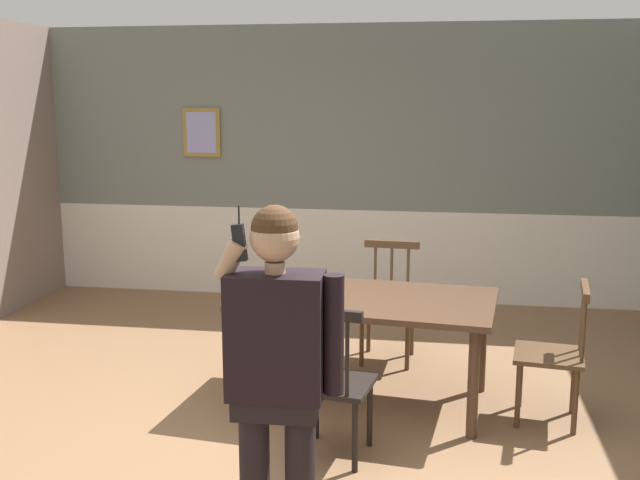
{
  "coord_description": "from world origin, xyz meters",
  "views": [
    {
      "loc": [
        0.84,
        -4.2,
        2.11
      ],
      "look_at": [
        0.24,
        -0.54,
        1.4
      ],
      "focal_mm": 42.2,
      "sensor_mm": 36.0,
      "label": 1
    }
  ],
  "objects_px": {
    "chair_near_window": "(555,354)",
    "chair_by_doorway": "(333,382)",
    "person_figure": "(278,362)",
    "chair_at_table_head": "(388,303)",
    "dining_table": "(366,308)"
  },
  "relations": [
    {
      "from": "chair_near_window",
      "to": "person_figure",
      "type": "xyz_separation_m",
      "value": [
        -1.45,
        -1.75,
        0.49
      ]
    },
    {
      "from": "chair_near_window",
      "to": "person_figure",
      "type": "bearing_deg",
      "value": 147.96
    },
    {
      "from": "dining_table",
      "to": "chair_near_window",
      "type": "height_order",
      "value": "chair_near_window"
    },
    {
      "from": "dining_table",
      "to": "chair_at_table_head",
      "type": "relative_size",
      "value": 1.94
    },
    {
      "from": "dining_table",
      "to": "chair_at_table_head",
      "type": "height_order",
      "value": "chair_at_table_head"
    },
    {
      "from": "chair_near_window",
      "to": "chair_at_table_head",
      "type": "height_order",
      "value": "chair_at_table_head"
    },
    {
      "from": "chair_near_window",
      "to": "dining_table",
      "type": "bearing_deg",
      "value": 91.1
    },
    {
      "from": "chair_by_doorway",
      "to": "person_figure",
      "type": "distance_m",
      "value": 1.13
    },
    {
      "from": "chair_near_window",
      "to": "chair_by_doorway",
      "type": "height_order",
      "value": "chair_by_doorway"
    },
    {
      "from": "person_figure",
      "to": "chair_by_doorway",
      "type": "bearing_deg",
      "value": -97.46
    },
    {
      "from": "dining_table",
      "to": "person_figure",
      "type": "relative_size",
      "value": 1.11
    },
    {
      "from": "chair_near_window",
      "to": "person_figure",
      "type": "height_order",
      "value": "person_figure"
    },
    {
      "from": "chair_by_doorway",
      "to": "person_figure",
      "type": "xyz_separation_m",
      "value": [
        -0.1,
        -1.02,
        0.49
      ]
    },
    {
      "from": "dining_table",
      "to": "person_figure",
      "type": "bearing_deg",
      "value": -96.08
    },
    {
      "from": "person_figure",
      "to": "dining_table",
      "type": "bearing_deg",
      "value": -97.88
    }
  ]
}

